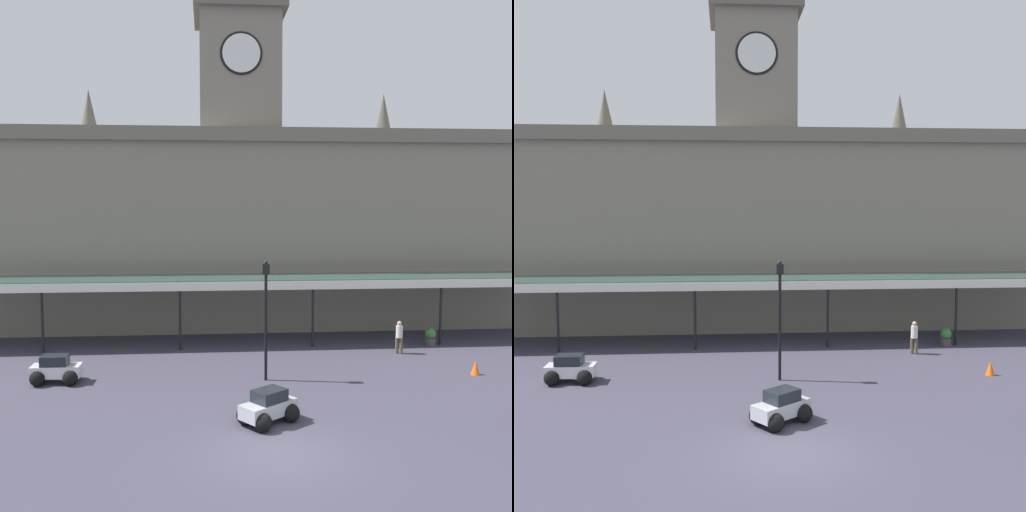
% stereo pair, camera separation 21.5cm
% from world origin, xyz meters
% --- Properties ---
extents(ground_plane, '(140.00, 140.00, 0.00)m').
position_xyz_m(ground_plane, '(0.00, 0.00, 0.00)').
color(ground_plane, '#403D4D').
extents(station_building, '(40.87, 6.97, 19.92)m').
position_xyz_m(station_building, '(0.00, 20.29, 6.57)').
color(station_building, gray).
rests_on(station_building, ground).
extents(entrance_canopy, '(34.98, 3.26, 3.62)m').
position_xyz_m(entrance_canopy, '(0.00, 14.58, 3.49)').
color(entrance_canopy, '#38564C').
rests_on(entrance_canopy, ground).
extents(car_white_sedan, '(2.06, 1.53, 1.19)m').
position_xyz_m(car_white_sedan, '(-8.51, 8.00, 0.50)').
color(car_white_sedan, silver).
rests_on(car_white_sedan, ground).
extents(car_silver_sedan, '(2.25, 2.16, 1.19)m').
position_xyz_m(car_silver_sedan, '(-0.01, 2.59, 0.50)').
color(car_silver_sedan, '#B2B5BA').
rests_on(car_silver_sedan, ground).
extents(pedestrian_crossing_forecourt, '(0.36, 0.34, 1.67)m').
position_xyz_m(pedestrian_crossing_forecourt, '(7.62, 11.61, 0.91)').
color(pedestrian_crossing_forecourt, brown).
rests_on(pedestrian_crossing_forecourt, ground).
extents(victorian_lamppost, '(0.30, 0.30, 5.18)m').
position_xyz_m(victorian_lamppost, '(0.41, 7.63, 3.20)').
color(victorian_lamppost, black).
rests_on(victorian_lamppost, ground).
extents(traffic_cone, '(0.40, 0.40, 0.64)m').
position_xyz_m(traffic_cone, '(9.81, 7.66, 0.32)').
color(traffic_cone, orange).
rests_on(traffic_cone, ground).
extents(planter_forecourt_centre, '(0.60, 0.60, 0.96)m').
position_xyz_m(planter_forecourt_centre, '(9.86, 13.14, 0.49)').
color(planter_forecourt_centre, '#47423D').
rests_on(planter_forecourt_centre, ground).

